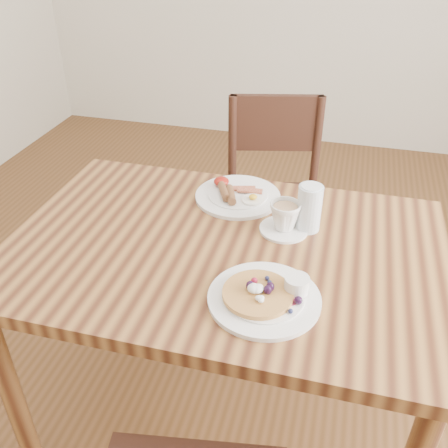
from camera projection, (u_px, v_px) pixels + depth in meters
name	position (u px, v px, depth m)	size (l,w,h in m)	color
ground	(224.00, 415.00, 1.79)	(5.00, 5.00, 0.00)	#543418
dining_table	(224.00, 273.00, 1.43)	(1.20, 0.80, 0.75)	#915F2E
chair_far	(274.00, 195.00, 2.12)	(0.51, 0.51, 0.88)	black
pancake_plate	(266.00, 296.00, 1.18)	(0.27, 0.27, 0.06)	white
breakfast_plate	(236.00, 195.00, 1.58)	(0.27, 0.27, 0.04)	white
teacup_saucer	(285.00, 218.00, 1.41)	(0.14, 0.14, 0.09)	white
water_glass	(309.00, 208.00, 1.40)	(0.07, 0.07, 0.14)	silver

